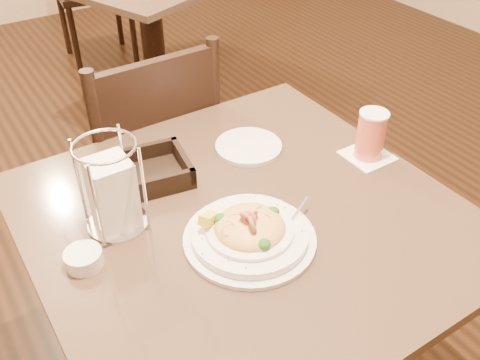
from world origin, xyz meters
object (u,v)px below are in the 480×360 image
bread_basket (148,173)px  napkin_caddy (113,192)px  main_table (244,284)px  pasta_bowl (249,232)px  drink_glass (371,135)px  butter_ramekin (84,258)px  dining_chair_near (148,165)px  background_table (150,16)px  side_plate (248,146)px

bread_basket → napkin_caddy: bearing=-138.8°
bread_basket → main_table: bearing=-61.2°
pasta_bowl → main_table: bearing=62.7°
drink_glass → butter_ramekin: (-0.73, 0.03, -0.05)m
pasta_bowl → napkin_caddy: 0.29m
napkin_caddy → butter_ramekin: 0.15m
dining_chair_near → drink_glass: (0.36, -0.58, 0.30)m
drink_glass → butter_ramekin: drink_glass is taller
dining_chair_near → drink_glass: dining_chair_near is taller
background_table → bread_basket: 1.73m
dining_chair_near → pasta_bowl: 0.72m
pasta_bowl → drink_glass: size_ratio=2.39×
pasta_bowl → napkin_caddy: (-0.21, 0.20, 0.06)m
pasta_bowl → side_plate: bearing=56.6°
main_table → side_plate: (0.15, 0.21, 0.24)m
background_table → pasta_bowl: bearing=-108.7°
background_table → bread_basket: bearing=-114.7°
napkin_caddy → side_plate: 0.42m
pasta_bowl → drink_glass: bearing=12.4°
background_table → bread_basket: bread_basket is taller
dining_chair_near → side_plate: 0.47m
napkin_caddy → bread_basket: bearing=41.2°
main_table → side_plate: bearing=54.6°
bread_basket → butter_ramekin: bread_basket is taller
main_table → background_table: bearing=71.6°
pasta_bowl → drink_glass: drink_glass is taller
pasta_bowl → drink_glass: (0.42, 0.09, 0.04)m
background_table → drink_glass: (-0.21, -1.77, 0.29)m
drink_glass → napkin_caddy: napkin_caddy is taller
background_table → dining_chair_near: 1.32m
dining_chair_near → drink_glass: bearing=121.0°
background_table → side_plate: (-0.44, -1.58, 0.24)m
drink_glass → butter_ramekin: bearing=177.8°
pasta_bowl → bread_basket: 0.32m
background_table → pasta_bowl: size_ratio=3.83×
napkin_caddy → butter_ramekin: napkin_caddy is taller
napkin_caddy → side_plate: bearing=12.8°
pasta_bowl → side_plate: 0.34m
main_table → drink_glass: 0.48m
dining_chair_near → background_table: bearing=-116.9°
bread_basket → side_plate: bearing=-3.6°
bread_basket → butter_ramekin: size_ratio=2.86×
background_table → napkin_caddy: (-0.84, -1.67, 0.32)m
drink_glass → side_plate: drink_glass is taller
butter_ramekin → napkin_caddy: bearing=36.6°
background_table → dining_chair_near: size_ratio=1.25×
main_table → butter_ramekin: (-0.35, 0.04, 0.25)m
dining_chair_near → drink_glass: 0.75m
bread_basket → side_plate: bread_basket is taller
drink_glass → bread_basket: (-0.51, 0.21, -0.04)m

